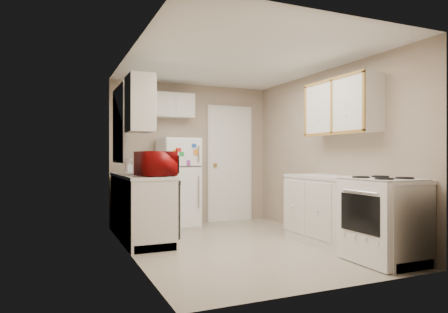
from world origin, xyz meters
name	(u,v)px	position (x,y,z in m)	size (l,w,h in m)	color
floor	(239,245)	(0.00, 0.00, 0.00)	(3.80, 3.80, 0.00)	#C1B39D
ceiling	(239,61)	(0.00, 0.00, 2.40)	(3.80, 3.80, 0.00)	white
wall_left	(131,152)	(-1.40, 0.00, 1.20)	(3.80, 3.80, 0.00)	tan
wall_right	(327,153)	(1.40, 0.00, 1.20)	(3.80, 3.80, 0.00)	tan
wall_back	(192,154)	(0.00, 1.90, 1.20)	(2.80, 2.80, 0.00)	tan
wall_front	(334,151)	(0.00, -1.90, 1.20)	(2.80, 2.80, 0.00)	tan
left_counter	(141,206)	(-1.10, 0.90, 0.45)	(0.60, 1.80, 0.90)	silver
dishwasher	(173,208)	(-0.81, 0.30, 0.49)	(0.03, 0.58, 0.72)	black
sink	(139,177)	(-1.10, 1.05, 0.86)	(0.54, 0.74, 0.16)	gray
microwave	(156,164)	(-1.03, 0.32, 1.05)	(0.32, 0.57, 0.38)	#99090A
soap_bottle	(129,166)	(-1.15, 1.52, 1.00)	(0.08, 0.08, 0.18)	silver
window_blinds	(120,125)	(-1.36, 1.05, 1.60)	(0.10, 0.98, 1.08)	silver
upper_cabinet_left	(140,104)	(-1.25, 0.22, 1.80)	(0.30, 0.45, 0.70)	silver
refrigerator	(178,183)	(-0.35, 1.56, 0.72)	(0.60, 0.58, 1.45)	white
cabinet_over_fridge	(172,106)	(-0.40, 1.75, 2.00)	(0.70, 0.30, 0.40)	silver
interior_door	(230,164)	(0.70, 1.86, 1.02)	(0.86, 0.06, 2.08)	white
right_counter	(348,213)	(1.10, -0.80, 0.45)	(0.60, 2.00, 0.90)	silver
stove	(382,220)	(1.04, -1.41, 0.46)	(0.61, 0.76, 0.92)	white
upper_cabinet_right	(342,107)	(1.25, -0.50, 1.80)	(0.30, 1.20, 0.70)	silver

